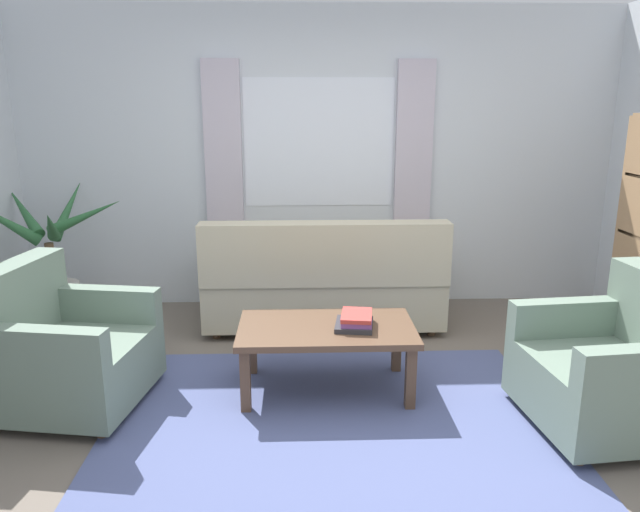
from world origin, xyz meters
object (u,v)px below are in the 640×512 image
Objects in this scene: couch at (323,283)px; coffee_table at (326,335)px; armchair_right at (616,368)px; armchair_left at (63,350)px; book_stack_on_table at (356,320)px; potted_plant at (53,273)px.

coffee_table is (-0.03, -1.14, 0.01)m from couch.
armchair_right is at bearing 133.83° from couch.
armchair_left is 1.05× the size of armchair_right.
armchair_left is 0.87× the size of coffee_table.
couch is 2.26m from armchair_right.
book_stack_on_table is (-1.42, 0.47, 0.13)m from armchair_right.
coffee_table is 0.94× the size of potted_plant.
book_stack_on_table reaches higher than coffee_table.
armchair_left is 3.22× the size of book_stack_on_table.
coffee_table is at bearing 174.18° from book_stack_on_table.
couch reaches higher than armchair_right.
potted_plant reaches higher than book_stack_on_table.
coffee_table is 2.52m from potted_plant.
book_stack_on_table is (0.18, -0.02, 0.10)m from coffee_table.
book_stack_on_table is at bearing -77.40° from armchair_left.
couch is 1.98× the size of armchair_left.
potted_plant is (-2.21, 0.11, 0.07)m from couch.
book_stack_on_table is at bearing -5.82° from coffee_table.
armchair_left is at bearing -176.52° from book_stack_on_table.
armchair_left is at bearing -175.46° from coffee_table.
couch is 1.14m from coffee_table.
armchair_right is (1.57, -1.63, -0.01)m from couch.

